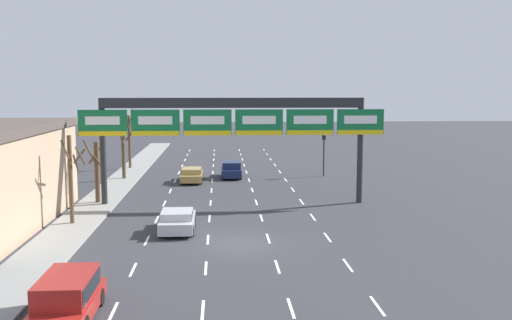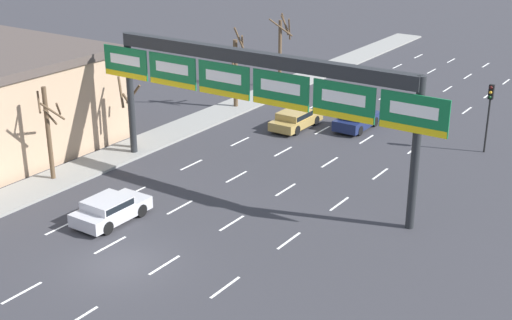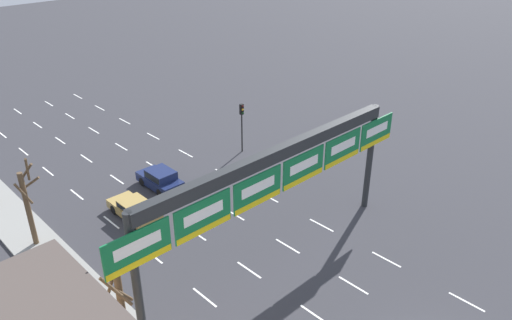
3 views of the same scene
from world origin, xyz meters
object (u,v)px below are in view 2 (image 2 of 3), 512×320
(car_gold, at_px, (295,119))
(tree_bare_second, at_px, (49,129))
(tree_bare_third, at_px, (236,68))
(sign_gantry, at_px, (254,77))
(car_navy, at_px, (356,118))
(car_silver, at_px, (110,209))
(traffic_light_near_gantry, at_px, (490,104))
(tree_bare_closest, at_px, (281,47))
(tree_bare_furthest, at_px, (131,111))

(car_gold, xyz_separation_m, tree_bare_second, (-6.36, -15.61, 2.37))
(tree_bare_third, bearing_deg, sign_gantry, -50.68)
(car_navy, relative_size, car_silver, 1.00)
(sign_gantry, xyz_separation_m, tree_bare_second, (-9.78, -5.61, -3.15))
(sign_gantry, height_order, traffic_light_near_gantry, sign_gantry)
(sign_gantry, relative_size, tree_bare_closest, 3.53)
(tree_bare_third, bearing_deg, traffic_light_near_gantry, 2.98)
(car_silver, distance_m, traffic_light_near_gantry, 23.63)
(car_gold, height_order, tree_bare_closest, tree_bare_closest)
(sign_gantry, xyz_separation_m, tree_bare_third, (-9.50, 11.60, -3.15))
(car_gold, bearing_deg, tree_bare_third, 165.23)
(car_gold, bearing_deg, car_silver, -90.01)
(car_silver, relative_size, tree_bare_third, 0.65)
(traffic_light_near_gantry, height_order, tree_bare_furthest, tree_bare_furthest)
(sign_gantry, distance_m, traffic_light_near_gantry, 15.61)
(tree_bare_furthest, bearing_deg, sign_gantry, -3.94)
(tree_bare_third, relative_size, tree_bare_furthest, 1.34)
(car_gold, relative_size, tree_bare_third, 0.72)
(car_silver, bearing_deg, tree_bare_second, 162.96)
(sign_gantry, bearing_deg, car_navy, 89.52)
(tree_bare_furthest, bearing_deg, tree_bare_closest, 90.91)
(traffic_light_near_gantry, bearing_deg, sign_gantry, -124.90)
(car_silver, distance_m, tree_bare_third, 20.24)
(tree_bare_closest, distance_m, tree_bare_third, 6.88)
(tree_bare_furthest, bearing_deg, traffic_light_near_gantry, 32.81)
(sign_gantry, relative_size, car_gold, 4.90)
(car_silver, height_order, tree_bare_third, tree_bare_third)
(tree_bare_closest, bearing_deg, car_silver, -75.92)
(car_gold, height_order, tree_bare_second, tree_bare_second)
(car_gold, xyz_separation_m, tree_bare_third, (-6.07, 1.60, 2.38))
(car_silver, bearing_deg, traffic_light_near_gantry, 58.80)
(sign_gantry, height_order, tree_bare_second, sign_gantry)
(tree_bare_second, bearing_deg, tree_bare_furthest, 88.95)
(car_navy, bearing_deg, tree_bare_second, -119.10)
(car_gold, relative_size, car_silver, 1.10)
(car_navy, distance_m, tree_bare_third, 9.88)
(sign_gantry, height_order, tree_bare_closest, sign_gantry)
(car_navy, xyz_separation_m, car_silver, (-3.53, -19.71, -0.11))
(tree_bare_closest, distance_m, tree_bare_second, 24.06)
(tree_bare_third, xyz_separation_m, tree_bare_furthest, (-0.17, -10.93, -0.53))
(car_gold, xyz_separation_m, car_navy, (3.52, 2.15, 0.12))
(car_navy, bearing_deg, tree_bare_furthest, -130.41)
(tree_bare_third, bearing_deg, car_gold, -14.77)
(car_silver, bearing_deg, tree_bare_furthest, 127.20)
(sign_gantry, relative_size, tree_bare_furthest, 4.73)
(tree_bare_closest, distance_m, tree_bare_furthest, 17.80)
(sign_gantry, distance_m, tree_bare_furthest, 10.37)
(car_gold, relative_size, tree_bare_closest, 0.72)
(car_navy, relative_size, tree_bare_second, 0.74)
(car_navy, distance_m, car_silver, 20.02)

